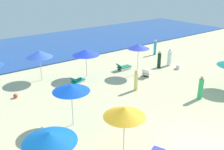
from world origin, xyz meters
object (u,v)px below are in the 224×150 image
at_px(umbrella_0, 124,112).
at_px(beachgoer_3, 136,81).
at_px(umbrella_3, 71,88).
at_px(beachgoer_2, 159,60).
at_px(umbrella_8, 138,46).
at_px(beachgoer_4, 169,58).
at_px(cooler_box_1, 178,67).
at_px(beachgoer_1, 44,141).
at_px(umbrella_2, 50,137).
at_px(lounge_chair_8_1, 148,73).
at_px(beach_ball_0, 16,96).
at_px(umbrella_7, 86,52).
at_px(beachgoer_5, 201,88).
at_px(umbrella_6, 39,54).
at_px(lounge_chair_7_0, 77,81).
at_px(beachgoer_0, 155,47).
at_px(lounge_chair_8_0, 123,67).

height_order(umbrella_0, beachgoer_3, umbrella_0).
bearing_deg(umbrella_3, beachgoer_2, 19.07).
xyz_separation_m(umbrella_8, beachgoer_2, (2.75, 0.04, -1.71)).
bearing_deg(beachgoer_4, cooler_box_1, 61.10).
distance_m(umbrella_0, beachgoer_1, 4.13).
bearing_deg(umbrella_8, umbrella_2, -147.01).
distance_m(lounge_chair_8_1, cooler_box_1, 3.52).
height_order(beach_ball_0, cooler_box_1, cooler_box_1).
xyz_separation_m(beachgoer_2, beachgoer_3, (-5.15, -2.49, -0.01)).
distance_m(lounge_chair_8_1, beachgoer_3, 3.38).
bearing_deg(umbrella_7, beachgoer_3, -71.48).
xyz_separation_m(beachgoer_2, beach_ball_0, (-12.79, 1.62, -0.61)).
xyz_separation_m(beachgoer_5, beach_ball_0, (-10.20, 7.89, -0.62)).
xyz_separation_m(umbrella_3, cooler_box_1, (12.49, 2.60, -2.09)).
bearing_deg(lounge_chair_8_1, umbrella_6, 31.62).
height_order(umbrella_6, beachgoer_5, umbrella_6).
xyz_separation_m(lounge_chair_7_0, beachgoer_3, (2.86, -3.76, 0.53)).
relative_size(lounge_chair_8_1, beachgoer_1, 1.10).
bearing_deg(umbrella_3, beachgoer_0, 26.88).
xyz_separation_m(beachgoer_2, cooler_box_1, (1.22, -1.30, -0.58)).
distance_m(beachgoer_4, beach_ball_0, 14.16).
distance_m(umbrella_3, beach_ball_0, 6.10).
bearing_deg(beachgoer_0, umbrella_0, -141.16).
xyz_separation_m(beachgoer_2, beachgoer_5, (-2.59, -6.27, 0.00)).
height_order(lounge_chair_8_1, cooler_box_1, lounge_chair_8_1).
xyz_separation_m(umbrella_7, beachgoer_1, (-6.94, -7.39, -1.47)).
distance_m(umbrella_3, lounge_chair_8_1, 9.74).
xyz_separation_m(beachgoer_1, beachgoer_5, (11.02, -0.90, 0.08)).
height_order(beachgoer_4, beach_ball_0, beachgoer_4).
bearing_deg(cooler_box_1, beachgoer_0, -135.40).
distance_m(lounge_chair_8_1, beachgoer_4, 3.61).
relative_size(beachgoer_2, cooler_box_1, 3.52).
distance_m(umbrella_0, beachgoer_5, 8.50).
height_order(umbrella_2, umbrella_3, umbrella_2).
height_order(umbrella_2, beachgoer_1, umbrella_2).
height_order(umbrella_8, beachgoer_3, umbrella_8).
bearing_deg(umbrella_6, lounge_chair_8_1, -30.52).
bearing_deg(beachgoer_4, lounge_chair_8_0, -48.84).
xyz_separation_m(umbrella_6, beachgoer_1, (-3.65, -9.10, -1.53)).
height_order(umbrella_7, lounge_chair_7_0, umbrella_7).
bearing_deg(beachgoer_2, beachgoer_1, 1.58).
bearing_deg(beachgoer_2, beachgoer_3, 5.87).
bearing_deg(lounge_chair_8_0, beachgoer_0, -72.53).
relative_size(umbrella_7, cooler_box_1, 5.20).
bearing_deg(umbrella_2, cooler_box_1, 21.79).
bearing_deg(beachgoer_2, umbrella_0, 16.09).
xyz_separation_m(umbrella_3, lounge_chair_7_0, (3.26, 5.17, -2.05)).
height_order(umbrella_3, umbrella_7, umbrella_3).
bearing_deg(umbrella_0, beachgoer_1, 138.80).
bearing_deg(lounge_chair_8_0, beachgoer_1, 124.42).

